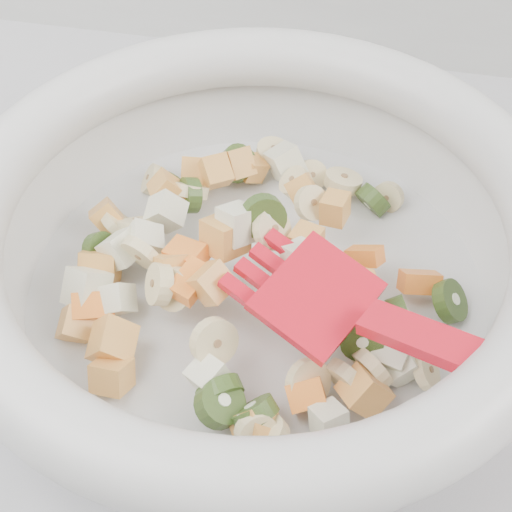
# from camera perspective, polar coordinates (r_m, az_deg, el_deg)

# --- Properties ---
(mixing_bowl) EXTENTS (0.45, 0.38, 0.12)m
(mixing_bowl) POSITION_cam_1_polar(r_m,az_deg,el_deg) (0.48, 0.02, 0.75)
(mixing_bowl) COLOR silver
(mixing_bowl) RESTS_ON counter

